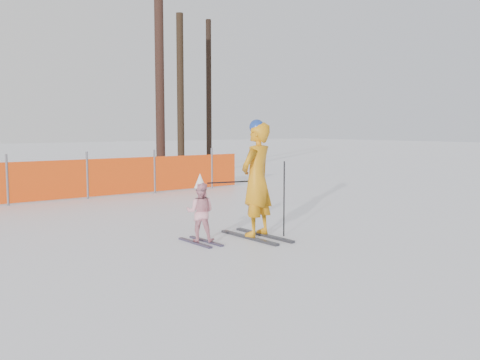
# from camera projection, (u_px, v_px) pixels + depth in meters

# --- Properties ---
(ground) EXTENTS (120.00, 120.00, 0.00)m
(ground) POSITION_uv_depth(u_px,v_px,m) (259.00, 243.00, 8.69)
(ground) COLOR white
(ground) RESTS_ON ground
(adult) EXTENTS (0.81, 1.46, 2.02)m
(adult) POSITION_uv_depth(u_px,v_px,m) (257.00, 179.00, 9.06)
(adult) COLOR black
(adult) RESTS_ON ground
(child) EXTENTS (0.59, 0.91, 1.14)m
(child) POSITION_uv_depth(u_px,v_px,m) (200.00, 211.00, 8.69)
(child) COLOR black
(child) RESTS_ON ground
(ski_poles) EXTENTS (1.34, 0.43, 1.31)m
(ski_poles) POSITION_uv_depth(u_px,v_px,m) (264.00, 193.00, 9.08)
(ski_poles) COLOR black
(ski_poles) RESTS_ON ground
(tree_trunks) EXTENTS (3.85, 3.51, 6.57)m
(tree_trunks) POSITION_uv_depth(u_px,v_px,m) (179.00, 93.00, 20.53)
(tree_trunks) COLOR black
(tree_trunks) RESTS_ON ground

